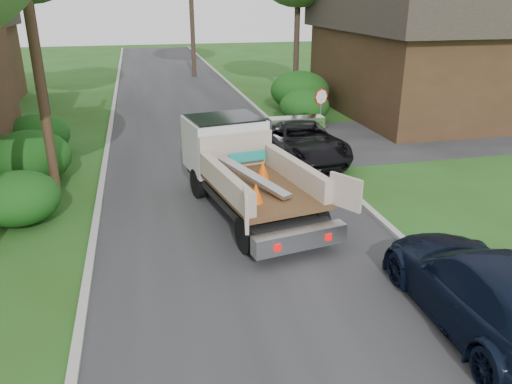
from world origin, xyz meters
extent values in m
plane|color=#244614|center=(0.00, 0.00, 0.00)|extent=(120.00, 120.00, 0.00)
cube|color=#28282B|center=(0.00, 10.00, 0.00)|extent=(8.00, 90.00, 0.02)
cube|color=#28282B|center=(12.00, 9.00, 0.01)|extent=(16.00, 7.00, 0.02)
cube|color=#9E9E99|center=(-4.10, 10.00, 0.06)|extent=(0.20, 90.00, 0.12)
cube|color=#9E9E99|center=(4.10, 10.00, 0.06)|extent=(0.20, 90.00, 0.12)
cylinder|color=slate|center=(5.20, 9.00, 1.00)|extent=(0.06, 0.06, 2.00)
cylinder|color=#B20A0A|center=(5.20, 9.00, 2.10)|extent=(0.71, 0.32, 0.76)
cylinder|color=#382619|center=(-5.50, 5.00, 5.00)|extent=(0.30, 0.30, 10.00)
cube|color=#3B2A18|center=(13.00, 14.00, 2.25)|extent=(9.00, 12.00, 4.50)
cube|color=#332B26|center=(13.00, 14.00, 5.30)|extent=(9.72, 12.96, 1.60)
ellipsoid|color=#0F4411|center=(-6.20, 3.00, 0.77)|extent=(2.34, 2.34, 1.53)
ellipsoid|color=#0F4411|center=(-6.50, 6.50, 0.94)|extent=(2.86, 2.86, 1.87)
ellipsoid|color=#0F4411|center=(-6.80, 10.00, 0.85)|extent=(2.60, 2.60, 1.70)
ellipsoid|color=#0F4411|center=(5.80, 13.00, 0.85)|extent=(2.60, 2.60, 1.70)
ellipsoid|color=#0F4411|center=(6.50, 16.00, 1.10)|extent=(3.38, 3.38, 2.21)
cylinder|color=#2D2119|center=(-7.50, 17.00, 4.50)|extent=(0.36, 0.36, 9.00)
cylinder|color=#2D2119|center=(7.50, 20.00, 4.25)|extent=(0.36, 0.36, 8.50)
cylinder|color=#2D2119|center=(2.00, 30.00, 5.50)|extent=(0.36, 0.36, 11.00)
cylinder|color=black|center=(-0.88, 3.78, 0.49)|extent=(0.50, 1.02, 0.98)
cylinder|color=black|center=(1.16, 4.14, 0.49)|extent=(0.50, 1.02, 0.98)
cylinder|color=black|center=(-0.15, -0.31, 0.49)|extent=(0.50, 1.02, 0.98)
cylinder|color=black|center=(1.89, 0.06, 0.49)|extent=(0.50, 1.02, 0.98)
cube|color=black|center=(0.49, 2.03, 0.68)|extent=(3.26, 6.62, 0.26)
cube|color=silver|center=(0.08, 4.28, 1.64)|extent=(2.71, 2.36, 1.69)
cube|color=black|center=(0.08, 4.28, 2.24)|extent=(2.52, 2.17, 0.60)
cube|color=#472D19|center=(0.62, 1.27, 1.09)|extent=(3.06, 4.29, 0.13)
cube|color=beige|center=(0.27, 3.21, 1.69)|extent=(2.38, 0.53, 1.09)
cube|color=beige|center=(-0.45, 1.08, 1.47)|extent=(0.92, 3.70, 0.65)
cube|color=beige|center=(1.69, 1.47, 1.47)|extent=(0.92, 3.70, 0.65)
cube|color=silver|center=(1.03, -1.04, 0.60)|extent=(2.54, 0.82, 0.49)
cube|color=#B20505|center=(0.37, -1.35, 0.60)|extent=(0.18, 0.07, 0.17)
cube|color=#B20505|center=(1.77, -1.11, 0.60)|extent=(0.18, 0.07, 0.17)
cube|color=beige|center=(-0.34, -1.12, 1.58)|extent=(0.25, 0.98, 0.87)
cube|color=beige|center=(2.35, -0.64, 1.58)|extent=(0.57, 0.89, 0.87)
cube|color=silver|center=(0.39, 1.34, 1.46)|extent=(1.62, 2.65, 0.50)
cone|color=#F2590A|center=(0.20, 0.20, 1.43)|extent=(0.46, 0.46, 0.55)
cone|color=#F2590A|center=(0.83, 1.98, 1.43)|extent=(0.46, 0.46, 0.55)
cube|color=#148C84|center=(0.59, 2.99, 1.54)|extent=(1.20, 0.32, 0.31)
imported|color=black|center=(3.60, 7.08, 0.79)|extent=(3.18, 5.95, 1.59)
imported|color=black|center=(3.80, -4.40, 0.81)|extent=(2.49, 5.68, 1.62)
camera|label=1|loc=(-2.55, -11.58, 6.25)|focal=35.00mm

